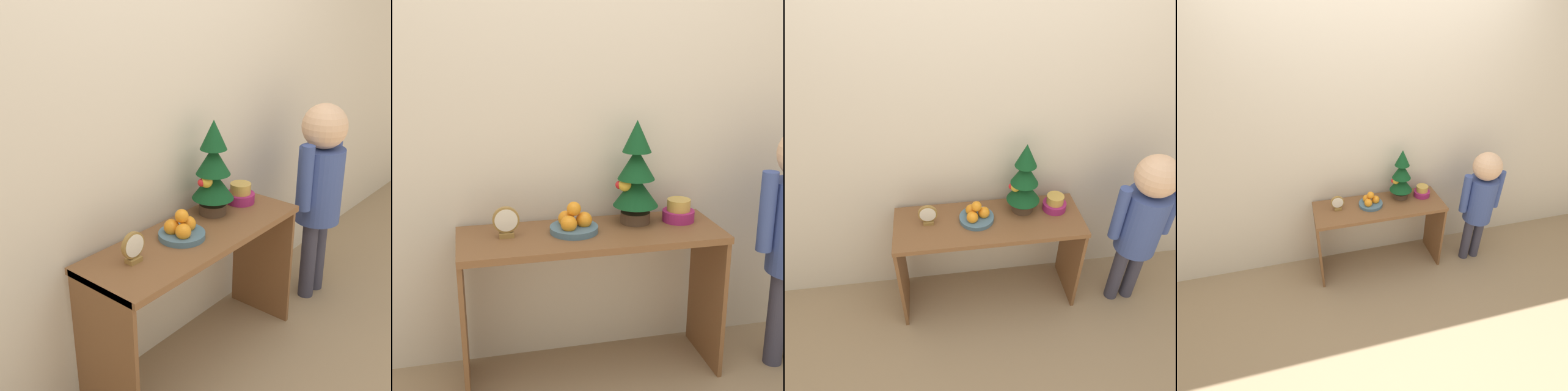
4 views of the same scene
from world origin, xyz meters
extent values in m
plane|color=#997F60|center=(0.00, 0.00, 0.00)|extent=(12.00, 12.00, 0.00)
cube|color=beige|center=(0.00, 0.44, 1.25)|extent=(7.00, 0.05, 2.50)
cube|color=brown|center=(0.00, 0.20, 0.67)|extent=(1.13, 0.39, 0.03)
cube|color=brown|center=(-0.55, 0.20, 0.34)|extent=(0.02, 0.36, 0.68)
cube|color=brown|center=(0.55, 0.20, 0.34)|extent=(0.02, 0.36, 0.68)
cylinder|color=#4C3828|center=(0.22, 0.27, 0.71)|extent=(0.13, 0.13, 0.05)
cylinder|color=brown|center=(0.22, 0.27, 0.75)|extent=(0.02, 0.02, 0.04)
cone|color=#0F421E|center=(0.22, 0.27, 0.83)|extent=(0.20, 0.20, 0.14)
cone|color=#0F421E|center=(0.22, 0.27, 0.95)|extent=(0.16, 0.16, 0.14)
cone|color=#0F421E|center=(0.22, 0.27, 1.07)|extent=(0.13, 0.13, 0.14)
sphere|color=#2D4CA8|center=(0.18, 0.26, 0.90)|extent=(0.04, 0.04, 0.04)
sphere|color=gold|center=(0.17, 0.27, 0.86)|extent=(0.06, 0.06, 0.06)
sphere|color=red|center=(0.15, 0.28, 0.86)|extent=(0.04, 0.04, 0.04)
cylinder|color=#476B84|center=(-0.07, 0.21, 0.69)|extent=(0.21, 0.21, 0.03)
sphere|color=orange|center=(-0.03, 0.22, 0.73)|extent=(0.07, 0.07, 0.07)
sphere|color=orange|center=(-0.10, 0.25, 0.73)|extent=(0.07, 0.07, 0.07)
sphere|color=orange|center=(-0.10, 0.18, 0.73)|extent=(0.07, 0.07, 0.07)
sphere|color=orange|center=(-0.07, 0.21, 0.78)|extent=(0.06, 0.06, 0.06)
cylinder|color=#9E2366|center=(0.42, 0.25, 0.71)|extent=(0.14, 0.14, 0.05)
cylinder|color=gold|center=(0.42, 0.25, 0.76)|extent=(0.10, 0.10, 0.05)
cube|color=olive|center=(-0.36, 0.22, 0.69)|extent=(0.06, 0.04, 0.02)
cylinder|color=olive|center=(-0.36, 0.22, 0.76)|extent=(0.11, 0.02, 0.11)
cylinder|color=white|center=(-0.36, 0.21, 0.76)|extent=(0.09, 0.00, 0.09)
cylinder|color=#38384C|center=(0.85, 0.07, 0.23)|extent=(0.09, 0.09, 0.46)
cylinder|color=#38384C|center=(0.96, 0.07, 0.23)|extent=(0.09, 0.09, 0.46)
cylinder|color=#384C93|center=(0.91, 0.07, 0.67)|extent=(0.25, 0.25, 0.42)
sphere|color=#E0B28E|center=(0.91, 0.07, 1.00)|extent=(0.24, 0.24, 0.24)
cylinder|color=#384C93|center=(0.75, 0.07, 0.76)|extent=(0.07, 0.07, 0.36)
cylinder|color=#384C93|center=(1.06, 0.07, 0.76)|extent=(0.07, 0.07, 0.36)
camera|label=1|loc=(-1.66, -1.19, 1.75)|focal=50.00mm
camera|label=2|loc=(-0.50, -1.91, 1.50)|focal=50.00mm
camera|label=3|loc=(-0.28, -1.49, 2.18)|focal=35.00mm
camera|label=4|loc=(-0.60, -1.91, 2.16)|focal=28.00mm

